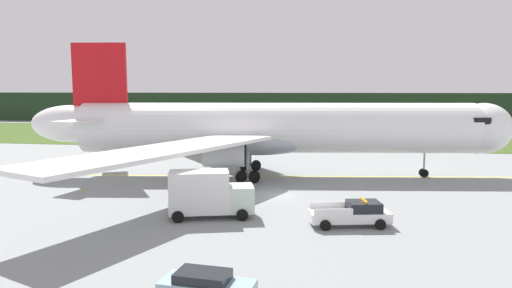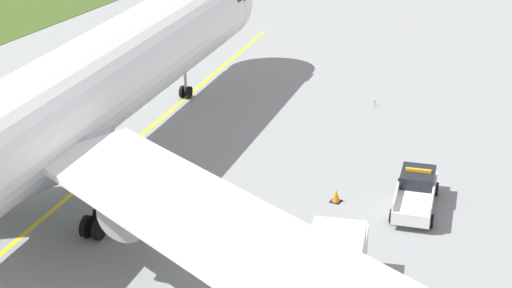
% 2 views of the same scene
% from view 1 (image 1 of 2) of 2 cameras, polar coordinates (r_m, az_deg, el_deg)
% --- Properties ---
extents(ground, '(320.00, 320.00, 0.00)m').
position_cam_1_polar(ground, '(42.89, 2.38, -6.39)').
color(ground, gray).
extents(grass_verge, '(320.00, 46.78, 0.04)m').
position_cam_1_polar(grass_verge, '(98.18, 6.28, 1.09)').
color(grass_verge, '#39511D').
rests_on(grass_verge, ground).
extents(distant_tree_line, '(288.00, 4.87, 8.86)m').
position_cam_1_polar(distant_tree_line, '(132.44, 7.09, 4.47)').
color(distant_tree_line, '#213621').
rests_on(distant_tree_line, ground).
extents(taxiway_centerline_main, '(69.20, 9.71, 0.01)m').
position_cam_1_polar(taxiway_centerline_main, '(51.98, 2.65, -4.04)').
color(taxiway_centerline_main, yellow).
rests_on(taxiway_centerline_main, ground).
extents(airliner, '(54.16, 52.98, 15.00)m').
position_cam_1_polar(airliner, '(51.23, 1.87, 1.87)').
color(airliner, white).
rests_on(airliner, ground).
extents(ops_pickup_truck, '(6.04, 3.22, 1.94)m').
position_cam_1_polar(ops_pickup_truck, '(33.95, 12.03, -8.53)').
color(ops_pickup_truck, silver).
rests_on(ops_pickup_truck, ground).
extents(catering_truck, '(6.81, 4.08, 3.80)m').
position_cam_1_polar(catering_truck, '(35.27, -6.04, -6.18)').
color(catering_truck, silver).
rests_on(catering_truck, ground).
extents(staff_car, '(4.62, 2.39, 1.30)m').
position_cam_1_polar(staff_car, '(22.53, -6.28, -17.07)').
color(staff_car, '#88ABB9').
rests_on(staff_car, ground).
extents(apron_cone, '(0.59, 0.59, 0.74)m').
position_cam_1_polar(apron_cone, '(38.04, 9.50, -7.64)').
color(apron_cone, black).
rests_on(apron_cone, ground).
extents(taxiway_edge_light_west, '(0.12, 0.12, 0.47)m').
position_cam_1_polar(taxiway_edge_light_west, '(47.29, -20.91, -5.27)').
color(taxiway_edge_light_west, yellow).
rests_on(taxiway_edge_light_west, ground).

